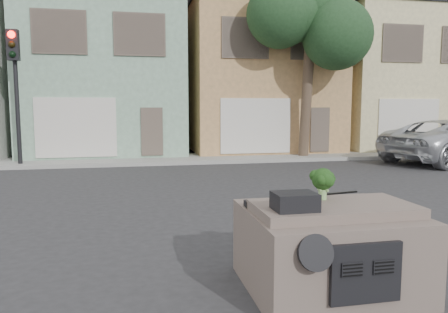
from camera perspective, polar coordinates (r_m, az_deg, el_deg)
name	(u,v)px	position (r m, az deg, el deg)	size (l,w,h in m)	color
ground_plane	(259,225)	(8.58, 4.56, -8.94)	(120.00, 120.00, 0.00)	#303033
sidewalk	(189,159)	(18.71, -4.61, -0.28)	(40.00, 3.00, 0.15)	gray
townhouse_mint	(107,76)	(22.50, -15.06, 10.11)	(7.20, 8.20, 7.55)	#86AB91
townhouse_tan	(254,78)	(23.36, 3.94, 10.17)	(7.20, 8.20, 7.55)	tan
townhouse_beige	(383,80)	(26.41, 20.01, 9.38)	(7.20, 8.20, 7.55)	beige
traffic_signal	(16,99)	(17.91, -25.49, 6.75)	(0.40, 0.40, 5.10)	black
tree_near	(307,60)	(19.29, 10.80, 12.26)	(4.40, 4.00, 8.50)	#1F3F20
car_dashboard	(327,245)	(5.73, 13.33, -11.18)	(2.00, 1.80, 1.12)	#6B5B53
instrument_hump	(295,201)	(5.02, 9.22, -5.80)	(0.48, 0.38, 0.20)	black
wiper_arm	(335,193)	(6.04, 14.34, -4.70)	(0.70, 0.03, 0.02)	black
broccoli	(323,183)	(5.63, 12.77, -3.46)	(0.33, 0.33, 0.41)	#173511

